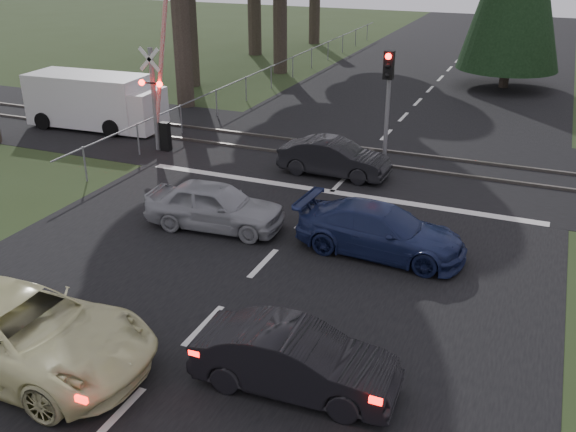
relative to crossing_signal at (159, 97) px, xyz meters
The scene contains 15 objects.
ground 12.37m from the crossing_signal, 53.38° to the right, with size 120.00×120.00×0.00m, color #293919.
road 7.56m from the crossing_signal, ahead, with size 14.00×100.00×0.01m, color black.
rail_corridor 7.88m from the crossing_signal, 16.92° to the left, with size 120.00×8.00×0.01m, color black.
stop_line 7.72m from the crossing_signal, 12.30° to the right, with size 13.00×0.35×0.00m, color silver.
rail_near 7.68m from the crossing_signal, 11.00° to the left, with size 120.00×0.12×0.10m, color #59544C.
rail_far 8.13m from the crossing_signal, 22.50° to the left, with size 120.00×0.12×0.10m, color #59544C.
crossing_signal is the anchor object (origin of this frame).
traffic_signal_center 8.36m from the crossing_signal, ahead, with size 0.32×0.48×4.10m.
fence_left 12.89m from the crossing_signal, 92.37° to the left, with size 0.10×36.00×1.20m, color slate, non-canonical shape.
cream_coupe 13.21m from the crossing_signal, 68.70° to the right, with size 2.46×5.33×1.48m, color beige.
dark_hatchback 14.73m from the crossing_signal, 48.05° to the right, with size 1.29×3.69×1.22m, color black.
silver_car 7.57m from the crossing_signal, 46.01° to the right, with size 1.55×3.86×1.32m, color #919398.
blue_sedan 11.14m from the crossing_signal, 27.56° to the right, with size 1.76×4.34×1.26m, color #182148.
dark_car_far 6.98m from the crossing_signal, ahead, with size 1.30×3.72×1.23m, color black.
white_van 4.52m from the crossing_signal, 158.69° to the left, with size 5.78×2.44×2.22m.
Camera 1 is at (6.00, -9.79, 7.54)m, focal length 40.00 mm.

